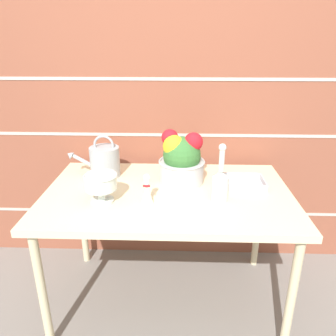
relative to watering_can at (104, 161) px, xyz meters
name	(u,v)px	position (x,y,z in m)	size (l,w,h in m)	color
ground_plane	(168,297)	(0.39, -0.21, -0.83)	(12.00, 12.00, 0.00)	gray
brick_wall	(171,107)	(0.39, 0.32, 0.27)	(3.60, 0.08, 2.20)	brown
patio_table	(168,201)	(0.39, -0.21, -0.16)	(1.34, 0.83, 0.74)	beige
watering_can	(104,161)	(0.00, 0.00, 0.00)	(0.32, 0.18, 0.25)	#9EA3A8
crystal_pedestal_bowl	(101,184)	(0.06, -0.34, 0.00)	(0.17, 0.17, 0.15)	silver
flower_planter	(181,159)	(0.46, -0.08, 0.04)	(0.26, 0.26, 0.30)	#BCBCC1
glass_decanter	(220,183)	(0.66, -0.30, 0.00)	(0.09, 0.09, 0.30)	silver
figurine_vase	(147,191)	(0.29, -0.34, -0.03)	(0.06, 0.06, 0.16)	white
wire_tray	(241,183)	(0.80, -0.11, -0.08)	(0.26, 0.18, 0.04)	#B7B7BC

